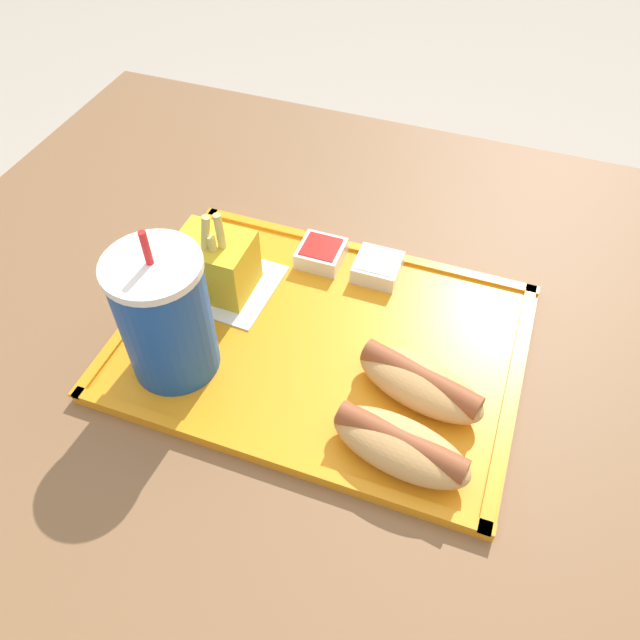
{
  "coord_description": "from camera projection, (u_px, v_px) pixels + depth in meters",
  "views": [
    {
      "loc": [
        -0.14,
        0.42,
        1.25
      ],
      "look_at": [
        0.0,
        0.02,
        0.76
      ],
      "focal_mm": 35.0,
      "sensor_mm": 36.0,
      "label": 1
    }
  ],
  "objects": [
    {
      "name": "ground_plane",
      "position": [
        325.0,
        567.0,
        1.23
      ],
      "size": [
        8.0,
        8.0,
        0.0
      ],
      "primitive_type": "plane",
      "color": "#ADA393"
    },
    {
      "name": "fries_carton",
      "position": [
        216.0,
        264.0,
        0.69
      ],
      "size": [
        0.08,
        0.07,
        0.11
      ],
      "color": "gold",
      "rests_on": "food_tray"
    },
    {
      "name": "dining_table",
      "position": [
        327.0,
        482.0,
        0.96
      ],
      "size": [
        1.06,
        0.88,
        0.72
      ],
      "color": "brown",
      "rests_on": "ground_plane"
    },
    {
      "name": "food_tray",
      "position": [
        320.0,
        341.0,
        0.67
      ],
      "size": [
        0.42,
        0.31,
        0.01
      ],
      "color": "orange",
      "rests_on": "dining_table"
    },
    {
      "name": "hot_dog_far",
      "position": [
        400.0,
        445.0,
        0.56
      ],
      "size": [
        0.14,
        0.08,
        0.04
      ],
      "color": "tan",
      "rests_on": "food_tray"
    },
    {
      "name": "sauce_cup_mayo",
      "position": [
        378.0,
        267.0,
        0.73
      ],
      "size": [
        0.05,
        0.05,
        0.02
      ],
      "color": "silver",
      "rests_on": "food_tray"
    },
    {
      "name": "soda_cup",
      "position": [
        165.0,
        316.0,
        0.6
      ],
      "size": [
        0.09,
        0.09,
        0.18
      ],
      "color": "#194CA5",
      "rests_on": "food_tray"
    },
    {
      "name": "sauce_cup_ketchup",
      "position": [
        321.0,
        253.0,
        0.74
      ],
      "size": [
        0.05,
        0.05,
        0.02
      ],
      "color": "silver",
      "rests_on": "food_tray"
    },
    {
      "name": "paper_napkin",
      "position": [
        221.0,
        283.0,
        0.72
      ],
      "size": [
        0.13,
        0.11,
        0.0
      ],
      "color": "white",
      "rests_on": "food_tray"
    },
    {
      "name": "hot_dog_near",
      "position": [
        420.0,
        382.0,
        0.6
      ],
      "size": [
        0.14,
        0.09,
        0.04
      ],
      "color": "tan",
      "rests_on": "food_tray"
    }
  ]
}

